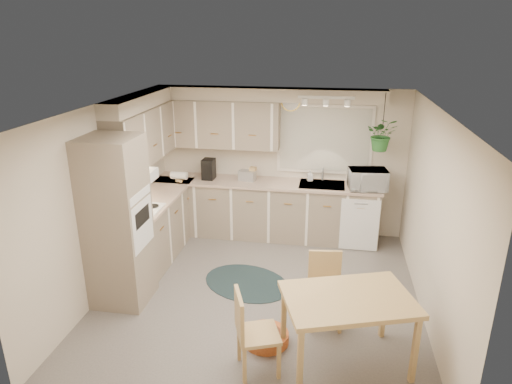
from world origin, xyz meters
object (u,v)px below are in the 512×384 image
at_px(chair_back, 325,292).
at_px(microwave, 368,177).
at_px(braided_rug, 247,283).
at_px(dining_table, 346,331).
at_px(chair_left, 258,332).
at_px(pet_bed, 266,337).

distance_m(chair_back, microwave, 2.37).
xyz_separation_m(braided_rug, microwave, (1.60, 1.45, 1.13)).
bearing_deg(microwave, dining_table, -104.42).
distance_m(chair_back, braided_rug, 1.35).
bearing_deg(braided_rug, microwave, 42.30).
bearing_deg(chair_left, braided_rug, 174.35).
bearing_deg(pet_bed, braided_rug, 110.42).
distance_m(chair_left, pet_bed, 0.57).
bearing_deg(chair_back, pet_bed, 28.37).
relative_size(chair_left, pet_bed, 1.77).
height_order(chair_back, microwave, microwave).
bearing_deg(dining_table, chair_left, -164.92).
distance_m(dining_table, pet_bed, 0.92).
distance_m(dining_table, chair_left, 0.88).
relative_size(dining_table, microwave, 2.20).
xyz_separation_m(dining_table, microwave, (0.32, 2.83, 0.74)).
xyz_separation_m(chair_back, braided_rug, (-1.05, 0.74, -0.42)).
distance_m(dining_table, microwave, 2.94).
bearing_deg(braided_rug, dining_table, -47.18).
relative_size(chair_left, chair_back, 1.03).
bearing_deg(microwave, braided_rug, -145.59).
height_order(dining_table, braided_rug, dining_table).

